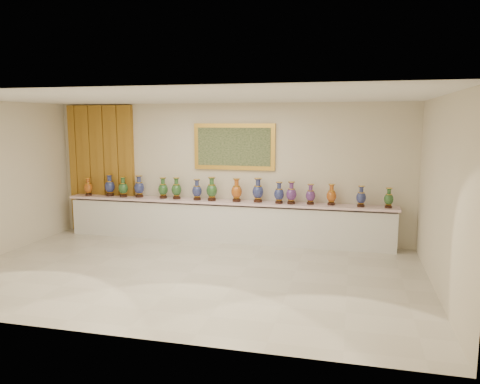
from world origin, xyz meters
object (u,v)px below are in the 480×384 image
object	(u,v)px
vase_1	(110,186)
vase_2	(123,188)
vase_0	(88,187)
counter	(225,222)

from	to	relation	value
vase_1	vase_2	xyz separation A→B (m)	(0.38, -0.08, -0.01)
vase_1	vase_2	bearing A→B (deg)	-11.19
vase_0	counter	bearing A→B (deg)	0.99
counter	vase_1	xyz separation A→B (m)	(-2.76, 0.02, 0.69)
vase_0	vase_1	size ratio (longest dim) A/B	0.84
vase_0	vase_2	xyz separation A→B (m)	(0.89, -0.00, 0.02)
vase_0	vase_1	xyz separation A→B (m)	(0.51, 0.08, 0.04)
vase_0	vase_2	world-z (taller)	vase_2
counter	vase_2	xyz separation A→B (m)	(-2.38, -0.06, 0.67)
vase_2	vase_0	bearing A→B (deg)	179.99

